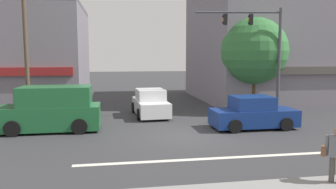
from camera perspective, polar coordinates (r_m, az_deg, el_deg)
ground_plane at (r=14.83m, az=2.98°, el=-7.02°), size 120.00×120.00×0.00m
lane_marking_stripe at (r=11.57m, az=6.76°, el=-11.05°), size 9.00×0.24×0.01m
building_right_corner at (r=28.66m, az=19.71°, el=9.01°), size 13.96×11.74×9.70m
street_tree at (r=21.27m, az=14.76°, el=7.32°), size 4.15×4.15×5.90m
utility_pole_near_left at (r=19.55m, az=-23.55°, el=8.50°), size 1.40×0.22×8.32m
traffic_light_mast at (r=19.50m, az=16.14°, el=8.40°), size 4.85×0.86×6.20m
sedan_crossing_rightbound at (r=19.40m, az=-3.10°, el=-1.60°), size 2.06×4.19×1.58m
sedan_waiting_far at (r=16.52m, az=14.60°, el=-3.29°), size 4.12×1.92×1.58m
van_crossing_center at (r=16.32m, az=-19.56°, el=-2.54°), size 4.60×2.04×2.11m
pedestrian_foreground_with_bag at (r=9.89m, az=27.17°, el=-9.14°), size 0.60×0.57×1.67m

